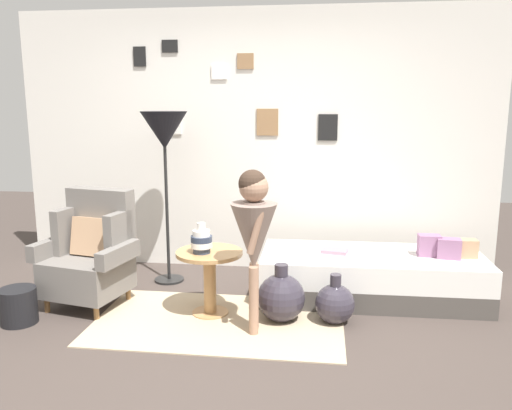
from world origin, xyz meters
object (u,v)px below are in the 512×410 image
Objects in this scene: armchair at (91,254)px; daybed at (371,276)px; demijohn_near at (281,297)px; vase_striped at (201,241)px; floor_lamp at (164,136)px; person_child at (254,229)px; demijohn_far at (335,303)px; magazine_basket at (18,306)px; book_on_daybed at (335,251)px; side_table at (210,270)px.

daybed is at bearing 10.25° from armchair.
daybed is 0.95m from demijohn_near.
demijohn_near is at bearing -0.13° from vase_striped.
armchair reaches higher than demijohn_near.
floor_lamp is 1.84m from demijohn_near.
armchair is at bearing 164.74° from person_child.
floor_lamp is 4.10× the size of demijohn_far.
daybed reaches higher than magazine_basket.
book_on_daybed is at bearing -7.50° from floor_lamp.
book_on_daybed is at bearing 29.33° from vase_striped.
armchair is 3.99× the size of vase_striped.
book_on_daybed is at bearing 20.22° from magazine_basket.
vase_striped is at bearing -156.84° from daybed.
armchair is at bearing 49.58° from magazine_basket.
floor_lamp is at bearing 153.39° from demijohn_far.
floor_lamp is 2.14m from demijohn_far.
floor_lamp is at bearing 173.66° from daybed.
demijohn_far is at bearing -2.50° from side_table.
vase_striped is at bearing -131.03° from side_table.
vase_striped reaches higher than demijohn_near.
daybed is at bearing 23.16° from vase_striped.
book_on_daybed is 0.76m from demijohn_near.
vase_striped is 1.22m from book_on_daybed.
person_child is at bearing -15.26° from armchair.
demijohn_near is 1.65× the size of magazine_basket.
daybed is at bearing 17.96° from magazine_basket.
armchair is 2.41m from daybed.
person_child is 4.38× the size of magazine_basket.
side_table is 1.50m from magazine_basket.
vase_striped is 0.20× the size of person_child.
vase_striped is at bearing -150.67° from book_on_daybed.
armchair is 2.06m from demijohn_far.
book_on_daybed is 2.62m from magazine_basket.
book_on_daybed is (0.61, 0.82, -0.38)m from person_child.
person_child reaches higher than armchair.
armchair is 1.05m from side_table.
side_table is (1.04, -0.10, -0.06)m from armchair.
book_on_daybed is (1.57, -0.21, -0.98)m from floor_lamp.
book_on_daybed is 0.48× the size of demijohn_near.
side_table is 2.42× the size of book_on_daybed.
demijohn_near is 2.04m from magazine_basket.
armchair is 2.10× the size of demijohn_near.
demijohn_far is (0.42, 0.01, -0.03)m from demijohn_near.
person_child is at bearing -138.54° from daybed.
demijohn_near is at bearing -125.51° from book_on_daybed.
floor_lamp is (-0.52, 0.80, 0.77)m from vase_striped.
vase_striped is (-0.05, -0.06, 0.25)m from side_table.
daybed is 0.66m from demijohn_far.
magazine_basket is (-2.44, -0.32, -0.02)m from demijohn_far.
magazine_basket is (-0.87, -1.11, -1.25)m from floor_lamp.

